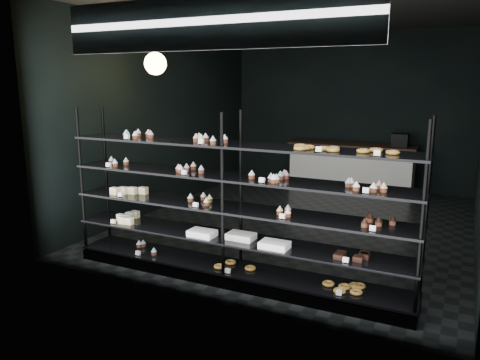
{
  "coord_description": "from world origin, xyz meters",
  "views": [
    {
      "loc": [
        2.28,
        -6.87,
        2.22
      ],
      "look_at": [
        -0.15,
        -1.9,
        1.04
      ],
      "focal_mm": 35.0,
      "sensor_mm": 36.0,
      "label": 1
    }
  ],
  "objects": [
    {
      "name": "pendant_lamp",
      "position": [
        -1.65,
        -1.47,
        2.45
      ],
      "size": [
        0.3,
        0.3,
        0.88
      ],
      "color": "black",
      "rests_on": "room"
    },
    {
      "name": "display_shelf",
      "position": [
        0.0,
        -2.45,
        0.63
      ],
      "size": [
        4.0,
        0.5,
        1.91
      ],
      "color": "black",
      "rests_on": "room"
    },
    {
      "name": "room",
      "position": [
        0.0,
        0.0,
        1.6
      ],
      "size": [
        5.01,
        6.01,
        3.2
      ],
      "color": "black",
      "rests_on": "ground"
    },
    {
      "name": "signage",
      "position": [
        0.0,
        -2.93,
        2.75
      ],
      "size": [
        3.3,
        0.05,
        0.5
      ],
      "color": "#0C1C3D",
      "rests_on": "room"
    },
    {
      "name": "service_counter",
      "position": [
        0.23,
        2.5,
        0.5
      ],
      "size": [
        2.51,
        0.65,
        1.23
      ],
      "color": "white",
      "rests_on": "room"
    }
  ]
}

